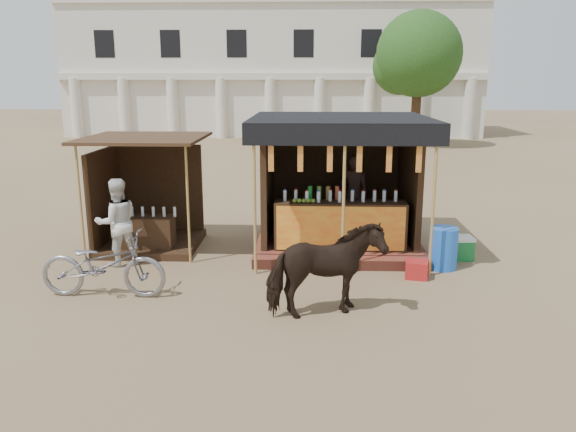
# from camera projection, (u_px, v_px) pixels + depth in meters

# --- Properties ---
(ground) EXTENTS (120.00, 120.00, 0.00)m
(ground) POSITION_uv_depth(u_px,v_px,m) (284.00, 307.00, 8.91)
(ground) COLOR #846B4C
(ground) RESTS_ON ground
(main_stall) EXTENTS (3.60, 3.61, 2.78)m
(main_stall) POSITION_uv_depth(u_px,v_px,m) (339.00, 200.00, 11.89)
(main_stall) COLOR brown
(main_stall) RESTS_ON ground
(secondary_stall) EXTENTS (2.40, 2.40, 2.38)m
(secondary_stall) POSITION_uv_depth(u_px,v_px,m) (143.00, 208.00, 11.97)
(secondary_stall) COLOR #372214
(secondary_stall) RESTS_ON ground
(cow) EXTENTS (1.90, 1.33, 1.47)m
(cow) POSITION_uv_depth(u_px,v_px,m) (325.00, 270.00, 8.40)
(cow) COLOR black
(cow) RESTS_ON ground
(motorbike) EXTENTS (2.09, 0.75, 1.09)m
(motorbike) POSITION_uv_depth(u_px,v_px,m) (103.00, 265.00, 9.24)
(motorbike) COLOR gray
(motorbike) RESTS_ON ground
(bystander) EXTENTS (1.04, 0.98, 1.70)m
(bystander) POSITION_uv_depth(u_px,v_px,m) (117.00, 222.00, 10.77)
(bystander) COLOR silver
(bystander) RESTS_ON ground
(blue_barrel) EXTENTS (0.71, 0.71, 0.80)m
(blue_barrel) POSITION_uv_depth(u_px,v_px,m) (443.00, 248.00, 10.65)
(blue_barrel) COLOR blue
(blue_barrel) RESTS_ON ground
(red_crate) EXTENTS (0.46, 0.44, 0.32)m
(red_crate) POSITION_uv_depth(u_px,v_px,m) (417.00, 269.00, 10.19)
(red_crate) COLOR #AC1D1C
(red_crate) RESTS_ON ground
(cooler) EXTENTS (0.67, 0.48, 0.46)m
(cooler) POSITION_uv_depth(u_px,v_px,m) (456.00, 248.00, 11.26)
(cooler) COLOR #1A7733
(cooler) RESTS_ON ground
(background_building) EXTENTS (26.00, 7.45, 8.18)m
(background_building) POSITION_uv_depth(u_px,v_px,m) (274.00, 72.00, 37.11)
(background_building) COLOR silver
(background_building) RESTS_ON ground
(tree) EXTENTS (4.50, 4.40, 7.00)m
(tree) POSITION_uv_depth(u_px,v_px,m) (414.00, 57.00, 29.10)
(tree) COLOR #382314
(tree) RESTS_ON ground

